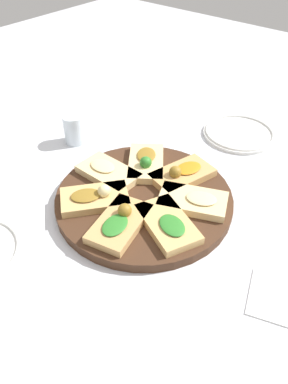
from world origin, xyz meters
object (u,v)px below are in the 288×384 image
object	(u,v)px
serving_board	(144,199)
napkin_stack	(275,297)
water_glass	(74,129)
plate_right	(239,133)

from	to	relation	value
serving_board	napkin_stack	xyz separation A→B (m)	(-0.05, -0.37, -0.01)
serving_board	water_glass	world-z (taller)	water_glass
serving_board	water_glass	xyz separation A→B (m)	(0.08, 0.34, 0.03)
plate_right	water_glass	bearing A→B (deg)	133.98
water_glass	napkin_stack	xyz separation A→B (m)	(-0.13, -0.72, -0.04)
serving_board	plate_right	size ratio (longest dim) A/B	1.96
plate_right	water_glass	xyz separation A→B (m)	(-0.36, 0.37, 0.04)
serving_board	napkin_stack	bearing A→B (deg)	-97.66
water_glass	napkin_stack	world-z (taller)	water_glass
plate_right	napkin_stack	xyz separation A→B (m)	(-0.49, -0.35, -0.00)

